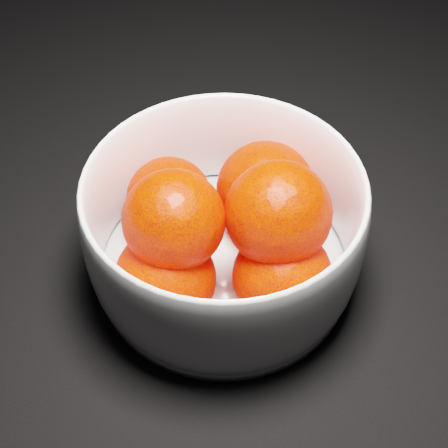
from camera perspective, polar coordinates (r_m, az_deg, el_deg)
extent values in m
cylinder|color=white|center=(0.52, 0.00, -3.85)|extent=(0.20, 0.20, 0.01)
sphere|color=#FF1B00|center=(0.52, 3.79, 3.12)|extent=(0.08, 0.08, 0.08)
sphere|color=#FF1B00|center=(0.51, -5.01, 2.24)|extent=(0.07, 0.07, 0.07)
sphere|color=#FF1B00|center=(0.46, -5.37, -4.96)|extent=(0.07, 0.07, 0.07)
sphere|color=#FF1B00|center=(0.46, 5.32, -4.75)|extent=(0.07, 0.07, 0.07)
sphere|color=#FF1B00|center=(0.44, -4.61, 0.35)|extent=(0.07, 0.07, 0.07)
sphere|color=#FF1B00|center=(0.44, 4.97, 0.95)|extent=(0.08, 0.08, 0.08)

